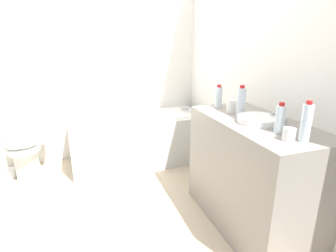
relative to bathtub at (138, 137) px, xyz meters
The scene contains 15 objects.
ground_plane 1.19m from the bathtub, 116.24° to the right, with size 3.74×3.74×0.00m, color #C1AD8E.
wall_back_tiled 1.17m from the bathtub, 142.26° to the left, with size 3.12×0.10×2.58m, color white.
wall_right_mirror 1.68m from the bathtub, 48.74° to the right, with size 0.10×3.14×2.58m, color white.
bathtub is the anchor object (origin of this frame).
toilet 1.24m from the bathtub, behind, with size 0.40×0.51×0.70m.
vanity_counter 1.59m from the bathtub, 68.80° to the right, with size 0.56×1.15×0.89m, color gray.
sink_basin 1.73m from the bathtub, 70.14° to the right, with size 0.29×0.29×0.05m, color white.
sink_faucet 1.80m from the bathtub, 64.43° to the right, with size 0.10×0.15×0.07m.
water_bottle_0 2.12m from the bathtub, 73.44° to the right, with size 0.06×0.06×0.25m.
water_bottle_1 1.95m from the bathtub, 72.69° to the right, with size 0.06×0.06×0.20m.
water_bottle_2 1.32m from the bathtub, 63.63° to the right, with size 0.07×0.07×0.20m.
water_bottle_3 1.57m from the bathtub, 67.01° to the right, with size 0.07×0.07×0.24m.
drinking_glass_0 1.46m from the bathtub, 66.71° to the right, with size 0.07×0.07×0.10m, color white.
drinking_glass_1 2.04m from the bathtub, 75.18° to the right, with size 0.07×0.07×0.08m, color white.
toilet_paper_roll 1.46m from the bathtub, behind, with size 0.11×0.11×0.11m, color white.
Camera 1 is at (-0.17, -2.06, 1.47)m, focal length 29.09 mm.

